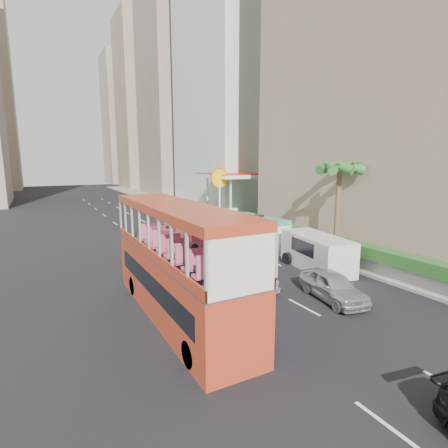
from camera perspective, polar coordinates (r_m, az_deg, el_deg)
ground_plane at (r=19.23m, az=9.82°, el=-10.92°), size 200.00×200.00×0.00m
double_decker_bus at (r=15.58m, az=-7.63°, el=-6.09°), size 2.50×11.00×5.06m
car_silver_lane_a at (r=19.57m, az=3.00°, el=-10.39°), size 2.04×4.56×1.45m
car_silver_lane_b at (r=18.83m, az=17.22°, el=-11.70°), size 2.38×4.46×1.44m
van_asset at (r=36.24m, az=-7.63°, el=-0.89°), size 2.36×4.90×1.35m
minibus_near at (r=28.20m, az=-2.80°, el=-0.82°), size 2.68×6.94×3.02m
minibus_far at (r=28.19m, az=5.48°, el=-1.36°), size 2.45×5.89×2.54m
panel_van_near at (r=23.40m, az=14.89°, el=-4.48°), size 3.06×5.76×2.19m
panel_van_far at (r=36.89m, az=-2.83°, el=1.03°), size 2.44×5.35×2.09m
sidewalk at (r=44.47m, az=-0.97°, el=1.35°), size 6.00×120.00×0.18m
kerb_wall at (r=33.58m, az=3.44°, el=-0.51°), size 0.30×44.00×1.00m
hedge at (r=33.43m, az=3.46°, el=0.92°), size 1.10×44.00×0.70m
palm_tree at (r=26.44m, az=18.03°, el=2.06°), size 0.36×0.36×6.40m
shell_station at (r=42.88m, az=1.45°, el=4.61°), size 6.50×8.00×5.50m
tower_stripe at (r=60.43m, az=3.21°, el=31.59°), size 16.00×18.00×58.00m
tower_mid at (r=79.82m, az=-6.68°, el=23.18°), size 16.00×16.00×50.00m
tower_far_a at (r=101.23m, az=-12.53°, el=18.47°), size 14.00×14.00×44.00m
tower_far_b at (r=122.06m, az=-15.46°, el=15.93°), size 14.00×14.00×40.00m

